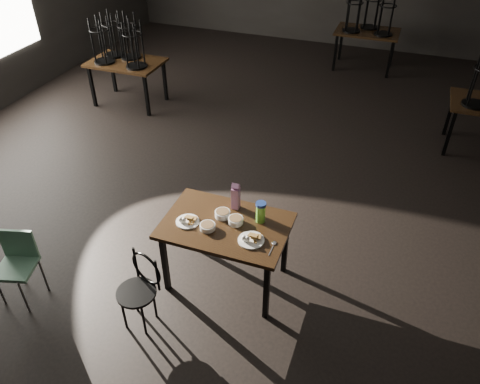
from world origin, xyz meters
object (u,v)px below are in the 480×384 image
at_px(water_bottle, 261,212).
at_px(school_chair, 17,260).
at_px(bentwood_chair, 141,285).
at_px(main_table, 226,230).
at_px(juice_carton, 236,197).

bearing_deg(water_bottle, school_chair, -154.65).
xyz_separation_m(water_bottle, bentwood_chair, (-0.84, -0.88, -0.41)).
height_order(main_table, bentwood_chair, bentwood_chair).
bearing_deg(school_chair, main_table, 9.18).
bearing_deg(main_table, school_chair, -155.08).
height_order(main_table, school_chair, main_table).
xyz_separation_m(main_table, juice_carton, (0.00, 0.27, 0.21)).
distance_m(water_bottle, school_chair, 2.37).
xyz_separation_m(bentwood_chair, school_chair, (-1.27, -0.12, -0.01)).
relative_size(bentwood_chair, school_chair, 1.03).
distance_m(juice_carton, bentwood_chair, 1.22).
height_order(main_table, water_bottle, water_bottle).
bearing_deg(school_chair, juice_carton, 15.73).
xyz_separation_m(main_table, bentwood_chair, (-0.54, -0.73, -0.22)).
relative_size(main_table, school_chair, 1.62).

